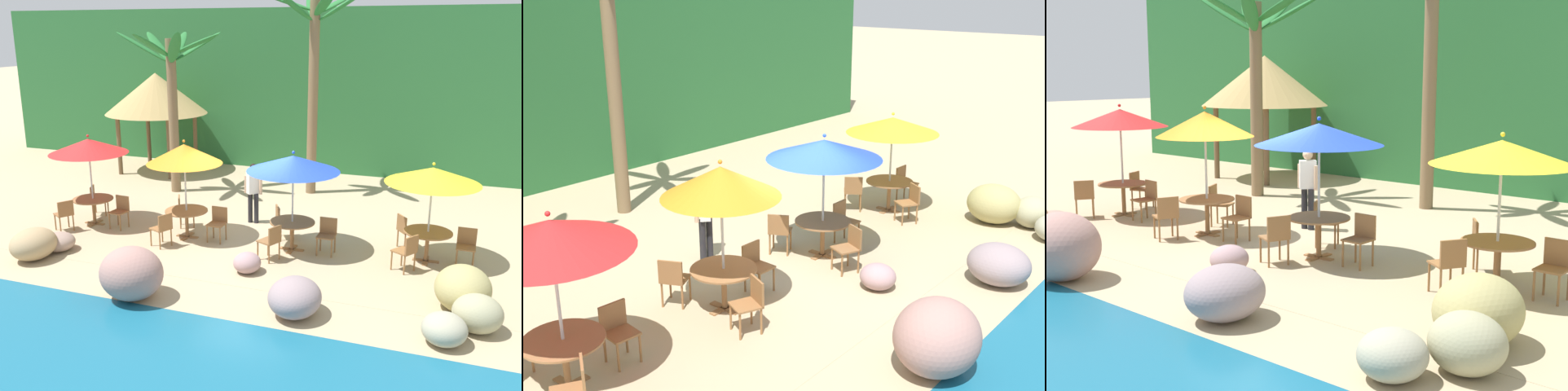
% 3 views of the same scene
% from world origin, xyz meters
% --- Properties ---
extents(ground_plane, '(120.00, 120.00, 0.00)m').
position_xyz_m(ground_plane, '(0.00, 0.00, 0.00)').
color(ground_plane, tan).
extents(terrace_deck, '(18.00, 5.20, 0.01)m').
position_xyz_m(terrace_deck, '(0.00, 0.00, 0.00)').
color(terrace_deck, tan).
rests_on(terrace_deck, ground).
extents(foliage_backdrop, '(28.00, 2.40, 6.00)m').
position_xyz_m(foliage_backdrop, '(0.00, 9.00, 3.00)').
color(foliage_backdrop, '#286633').
rests_on(foliage_backdrop, ground).
extents(rock_seawall, '(13.51, 2.96, 1.09)m').
position_xyz_m(rock_seawall, '(1.81, -3.10, 0.40)').
color(rock_seawall, tan).
rests_on(rock_seawall, ground).
extents(umbrella_red, '(2.11, 2.11, 2.52)m').
position_xyz_m(umbrella_red, '(-4.50, -0.21, 2.21)').
color(umbrella_red, silver).
rests_on(umbrella_red, ground).
extents(dining_table_red, '(1.10, 1.10, 0.74)m').
position_xyz_m(dining_table_red, '(-4.50, -0.21, 0.61)').
color(dining_table_red, olive).
rests_on(dining_table_red, ground).
extents(chair_red_seaward, '(0.46, 0.46, 0.87)m').
position_xyz_m(chair_red_seaward, '(-3.64, -0.20, 0.51)').
color(chair_red_seaward, olive).
rests_on(chair_red_seaward, ground).
extents(chair_red_inland, '(0.56, 0.56, 0.87)m').
position_xyz_m(chair_red_inland, '(-4.92, 0.52, 0.51)').
color(chair_red_inland, olive).
rests_on(chair_red_inland, ground).
extents(chair_red_left, '(0.58, 0.58, 0.87)m').
position_xyz_m(chair_red_left, '(-4.85, -0.99, 0.51)').
color(chair_red_left, olive).
rests_on(chair_red_left, ground).
extents(umbrella_orange, '(1.92, 1.92, 2.58)m').
position_xyz_m(umbrella_orange, '(-1.59, -0.28, 2.22)').
color(umbrella_orange, silver).
rests_on(umbrella_orange, ground).
extents(dining_table_orange, '(1.10, 1.10, 0.74)m').
position_xyz_m(dining_table_orange, '(-1.59, -0.28, 0.61)').
color(dining_table_orange, olive).
rests_on(dining_table_orange, ground).
extents(chair_orange_seaward, '(0.43, 0.44, 0.87)m').
position_xyz_m(chair_orange_seaward, '(-0.74, -0.21, 0.51)').
color(chair_orange_seaward, olive).
rests_on(chair_orange_seaward, ground).
extents(chair_orange_inland, '(0.57, 0.57, 0.87)m').
position_xyz_m(chair_orange_inland, '(-2.06, 0.44, 0.51)').
color(chair_orange_inland, olive).
rests_on(chair_orange_inland, ground).
extents(chair_orange_left, '(0.55, 0.55, 0.87)m').
position_xyz_m(chair_orange_left, '(-1.83, -1.10, 0.51)').
color(chair_orange_left, olive).
rests_on(chair_orange_left, ground).
extents(umbrella_blue, '(2.23, 2.23, 2.48)m').
position_xyz_m(umbrella_blue, '(1.24, -0.20, 2.18)').
color(umbrella_blue, silver).
rests_on(umbrella_blue, ground).
extents(dining_table_blue, '(1.10, 1.10, 0.74)m').
position_xyz_m(dining_table_blue, '(1.24, -0.20, 0.61)').
color(dining_table_blue, olive).
rests_on(dining_table_blue, ground).
extents(chair_blue_seaward, '(0.42, 0.43, 0.87)m').
position_xyz_m(chair_blue_seaward, '(2.09, -0.12, 0.51)').
color(chair_blue_seaward, olive).
rests_on(chair_blue_seaward, ground).
extents(chair_blue_inland, '(0.58, 0.57, 0.87)m').
position_xyz_m(chair_blue_inland, '(0.75, 0.50, 0.51)').
color(chair_blue_inland, olive).
rests_on(chair_blue_inland, ground).
extents(chair_blue_left, '(0.56, 0.55, 0.87)m').
position_xyz_m(chair_blue_left, '(0.98, -1.02, 0.51)').
color(chair_blue_left, olive).
rests_on(chair_blue_left, ground).
extents(umbrella_yellow, '(2.13, 2.13, 2.37)m').
position_xyz_m(umbrella_yellow, '(4.39, 0.17, 2.07)').
color(umbrella_yellow, silver).
rests_on(umbrella_yellow, ground).
extents(dining_table_yellow, '(1.10, 1.10, 0.74)m').
position_xyz_m(dining_table_yellow, '(4.39, 0.17, 0.61)').
color(dining_table_yellow, olive).
rests_on(dining_table_yellow, ground).
extents(chair_yellow_seaward, '(0.43, 0.43, 0.87)m').
position_xyz_m(chair_yellow_seaward, '(5.24, 0.25, 0.51)').
color(chair_yellow_seaward, olive).
rests_on(chair_yellow_seaward, ground).
extents(chair_yellow_inland, '(0.59, 0.59, 0.87)m').
position_xyz_m(chair_yellow_inland, '(3.82, 0.81, 0.51)').
color(chair_yellow_inland, olive).
rests_on(chair_yellow_inland, ground).
extents(chair_yellow_left, '(0.59, 0.58, 0.87)m').
position_xyz_m(chair_yellow_left, '(4.01, -0.60, 0.51)').
color(chair_yellow_left, olive).
rests_on(chair_yellow_left, ground).
extents(palm_tree_nearest, '(3.47, 3.48, 5.20)m').
position_xyz_m(palm_tree_nearest, '(-3.96, 3.59, 3.64)').
color(palm_tree_nearest, brown).
rests_on(palm_tree_nearest, ground).
extents(palm_tree_second, '(3.22, 2.98, 6.37)m').
position_xyz_m(palm_tree_second, '(0.32, 4.96, 4.24)').
color(palm_tree_second, brown).
rests_on(palm_tree_second, ground).
extents(palapa_hut, '(3.81, 3.81, 3.69)m').
position_xyz_m(palapa_hut, '(-5.99, 6.00, 2.93)').
color(palapa_hut, brown).
rests_on(palapa_hut, ground).
extents(waiter_in_white, '(0.52, 0.39, 1.70)m').
position_xyz_m(waiter_in_white, '(-0.38, 1.40, 0.99)').
color(waiter_in_white, '#232328').
rests_on(waiter_in_white, ground).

